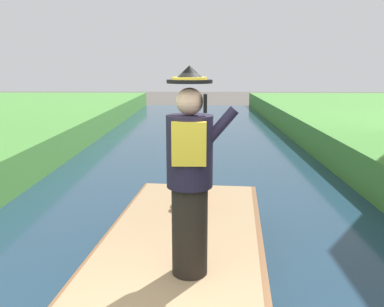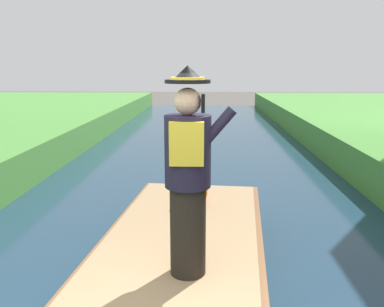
{
  "view_description": "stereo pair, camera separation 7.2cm",
  "coord_description": "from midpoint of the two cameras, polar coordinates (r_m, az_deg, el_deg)",
  "views": [
    {
      "loc": [
        0.2,
        -2.24,
        2.55
      ],
      "look_at": [
        0.11,
        2.11,
        1.61
      ],
      "focal_mm": 37.72,
      "sensor_mm": 36.0,
      "label": 1
    },
    {
      "loc": [
        0.27,
        -2.23,
        2.55
      ],
      "look_at": [
        0.11,
        2.11,
        1.61
      ],
      "focal_mm": 37.72,
      "sensor_mm": 36.0,
      "label": 2
    }
  ],
  "objects": [
    {
      "name": "parrot_plush",
      "position": [
        5.55,
        0.75,
        -4.5
      ],
      "size": [
        0.36,
        0.35,
        0.57
      ],
      "color": "red",
      "rests_on": "boat"
    },
    {
      "name": "boat",
      "position": [
        4.75,
        -0.93,
        -14.71
      ],
      "size": [
        2.17,
        4.34,
        0.61
      ],
      "color": "brown",
      "rests_on": "canal_water"
    },
    {
      "name": "person_pirate",
      "position": [
        3.49,
        0.05,
        -3.0
      ],
      "size": [
        0.61,
        0.42,
        1.85
      ],
      "rotation": [
        0.0,
        0.0,
        0.06
      ],
      "color": "black",
      "rests_on": "boat"
    }
  ]
}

